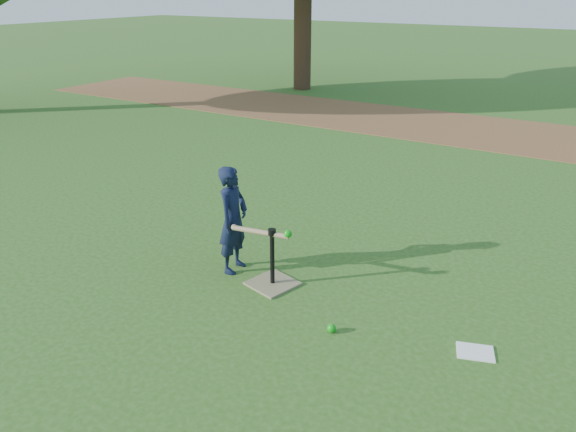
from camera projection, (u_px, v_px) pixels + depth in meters
The scene contains 7 objects.
ground at pixel (313, 286), 5.69m from camera, with size 80.00×80.00×0.00m, color #285116.
dirt_strip at pixel (491, 132), 11.59m from camera, with size 24.00×3.00×0.01m, color brown.
child at pixel (233, 220), 5.81m from camera, with size 0.42×0.27×1.15m, color black.
wiffle_ball_ground at pixel (332, 328), 4.92m from camera, with size 0.08×0.08×0.08m, color #0D9912.
clipboard at pixel (475, 352), 4.66m from camera, with size 0.30×0.23×0.01m, color white.
batting_tee at pixel (272, 275), 5.68m from camera, with size 0.52×0.52×0.61m.
swing_action at pixel (263, 232), 5.54m from camera, with size 0.66×0.16×0.11m.
Camera 1 is at (2.41, -4.38, 2.83)m, focal length 35.00 mm.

